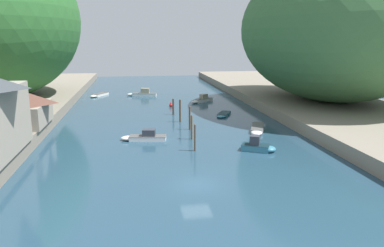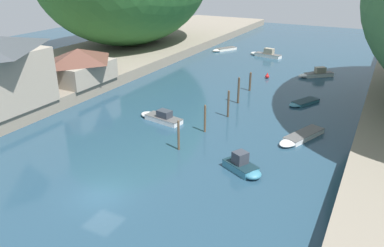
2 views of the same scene
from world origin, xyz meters
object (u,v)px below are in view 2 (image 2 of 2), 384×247
at_px(boat_cabin_cruiser, 265,54).
at_px(boat_near_quay, 224,49).
at_px(boat_red_skiff, 300,137).
at_px(person_by_boathouse, 72,78).
at_px(boat_far_upstream, 160,117).
at_px(person_on_quay, 7,104).
at_px(boat_white_cruiser, 243,167).
at_px(boat_open_rowboat, 303,103).
at_px(boathouse_shed, 79,64).
at_px(boat_mid_channel, 316,74).
at_px(channel_buoy_near, 267,76).

xyz_separation_m(boat_cabin_cruiser, boat_near_quay, (-9.15, 1.25, -0.24)).
bearing_deg(boat_red_skiff, person_by_boathouse, 22.51).
height_order(boat_far_upstream, person_on_quay, person_on_quay).
bearing_deg(boat_white_cruiser, person_on_quay, -57.20).
bearing_deg(boat_near_quay, boat_red_skiff, 152.25).
relative_size(boat_open_rowboat, boat_near_quay, 0.86).
bearing_deg(boathouse_shed, boat_open_rowboat, 18.47).
xyz_separation_m(boat_white_cruiser, boat_mid_channel, (-0.32, 32.71, -0.06)).
bearing_deg(boat_white_cruiser, boat_far_upstream, -90.53).
distance_m(boat_cabin_cruiser, person_by_boathouse, 37.78).
height_order(boat_far_upstream, boat_near_quay, boat_far_upstream).
relative_size(boat_far_upstream, boat_open_rowboat, 1.17).
relative_size(boat_mid_channel, person_on_quay, 3.04).
relative_size(boat_red_skiff, boat_near_quay, 1.15).
distance_m(boat_mid_channel, person_by_boathouse, 36.16).
bearing_deg(boat_white_cruiser, boat_open_rowboat, -155.12).
bearing_deg(person_on_quay, boat_white_cruiser, -99.18).
relative_size(boat_near_quay, channel_buoy_near, 6.08).
distance_m(boat_red_skiff, boat_open_rowboat, 10.85).
bearing_deg(boat_near_quay, boat_mid_channel, -179.86).
relative_size(boat_red_skiff, boat_mid_channel, 1.25).
bearing_deg(channel_buoy_near, boat_open_rowboat, -50.81).
xyz_separation_m(boat_open_rowboat, boat_near_quay, (-21.35, 24.54, 0.06)).
distance_m(boat_white_cruiser, person_by_boathouse, 27.77).
bearing_deg(boathouse_shed, boat_far_upstream, -13.54).
bearing_deg(boat_cabin_cruiser, channel_buoy_near, -149.54).
height_order(boat_white_cruiser, boat_near_quay, boat_white_cruiser).
distance_m(channel_buoy_near, person_by_boathouse, 28.53).
height_order(boat_far_upstream, person_by_boathouse, person_by_boathouse).
distance_m(boathouse_shed, boat_near_quay, 34.61).
xyz_separation_m(boat_mid_channel, channel_buoy_near, (-6.40, -4.41, -0.09)).
xyz_separation_m(boat_white_cruiser, boat_far_upstream, (-12.24, 6.36, -0.10)).
bearing_deg(boat_white_cruiser, person_by_boathouse, -79.64).
bearing_deg(boat_cabin_cruiser, boat_white_cruiser, -153.01).
height_order(channel_buoy_near, person_on_quay, person_on_quay).
xyz_separation_m(boat_open_rowboat, boat_mid_channel, (-1.01, 13.51, 0.26)).
height_order(boat_red_skiff, boat_white_cruiser, boat_white_cruiser).
distance_m(boat_cabin_cruiser, boat_open_rowboat, 26.29).
bearing_deg(boat_mid_channel, person_on_quay, 103.83).
xyz_separation_m(boat_white_cruiser, boat_near_quay, (-20.66, 43.75, -0.26)).
xyz_separation_m(boat_cabin_cruiser, boat_white_cruiser, (11.51, -42.49, 0.01)).
relative_size(channel_buoy_near, person_on_quay, 0.54).
bearing_deg(boat_cabin_cruiser, boat_mid_channel, -119.32).
distance_m(boat_red_skiff, boat_white_cruiser, 8.99).
bearing_deg(channel_buoy_near, person_by_boathouse, -134.16).
distance_m(boat_red_skiff, channel_buoy_near, 21.90).
bearing_deg(person_by_boathouse, boat_mid_channel, -33.61).
distance_m(boathouse_shed, boat_mid_channel, 35.31).
bearing_deg(boat_cabin_cruiser, boathouse_shed, 166.28).
distance_m(boat_red_skiff, person_by_boathouse, 29.38).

